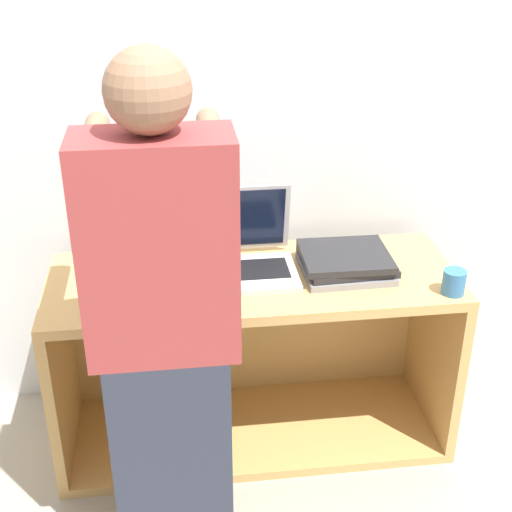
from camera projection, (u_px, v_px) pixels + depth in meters
ground_plane at (263, 481)px, 2.55m from camera, size 12.00×12.00×0.00m
wall_back at (240, 103)px, 2.57m from camera, size 8.00×0.05×2.40m
cart at (251, 348)px, 2.69m from camera, size 1.42×0.54×0.69m
laptop_open at (251, 255)px, 2.49m from camera, size 0.30×0.32×0.28m
laptop_stack_left at (156, 267)px, 2.41m from camera, size 0.32×0.28×0.12m
laptop_stack_right at (346, 262)px, 2.49m from camera, size 0.32×0.29×0.07m
person at (165, 339)px, 1.94m from camera, size 0.40×0.52×1.58m
mug at (454, 282)px, 2.35m from camera, size 0.08×0.08×0.08m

